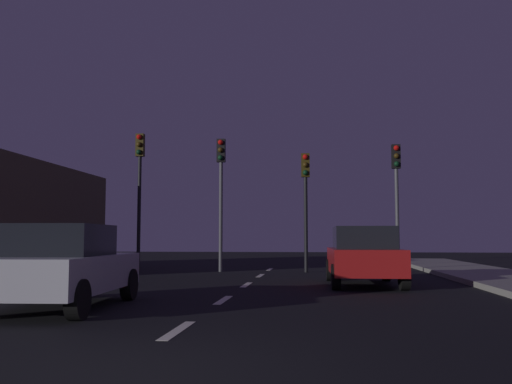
# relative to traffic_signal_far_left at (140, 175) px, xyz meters

# --- Properties ---
(ground_plane) EXTENTS (80.00, 80.00, 0.00)m
(ground_plane) POSITION_rel_traffic_signal_far_left_xyz_m (4.99, -9.04, -3.75)
(ground_plane) COLOR black
(lane_stripe_second) EXTENTS (0.16, 1.60, 0.01)m
(lane_stripe_second) POSITION_rel_traffic_signal_far_left_xyz_m (4.99, -13.44, -3.75)
(lane_stripe_second) COLOR silver
(lane_stripe_second) RESTS_ON ground_plane
(lane_stripe_third) EXTENTS (0.16, 1.60, 0.01)m
(lane_stripe_third) POSITION_rel_traffic_signal_far_left_xyz_m (4.99, -9.64, -3.75)
(lane_stripe_third) COLOR silver
(lane_stripe_third) RESTS_ON ground_plane
(lane_stripe_fourth) EXTENTS (0.16, 1.60, 0.01)m
(lane_stripe_fourth) POSITION_rel_traffic_signal_far_left_xyz_m (4.99, -5.84, -3.75)
(lane_stripe_fourth) COLOR silver
(lane_stripe_fourth) RESTS_ON ground_plane
(lane_stripe_fifth) EXTENTS (0.16, 1.60, 0.01)m
(lane_stripe_fifth) POSITION_rel_traffic_signal_far_left_xyz_m (4.99, -2.04, -3.75)
(lane_stripe_fifth) COLOR silver
(lane_stripe_fifth) RESTS_ON ground_plane
(lane_stripe_sixth) EXTENTS (0.16, 1.60, 0.01)m
(lane_stripe_sixth) POSITION_rel_traffic_signal_far_left_xyz_m (4.99, 1.76, -3.75)
(lane_stripe_sixth) COLOR silver
(lane_stripe_sixth) RESTS_ON ground_plane
(traffic_signal_far_left) EXTENTS (0.32, 0.38, 5.40)m
(traffic_signal_far_left) POSITION_rel_traffic_signal_far_left_xyz_m (0.00, 0.00, 0.00)
(traffic_signal_far_left) COLOR black
(traffic_signal_far_left) RESTS_ON ground_plane
(traffic_signal_center_left) EXTENTS (0.32, 0.38, 5.12)m
(traffic_signal_center_left) POSITION_rel_traffic_signal_far_left_xyz_m (3.25, -0.00, -0.17)
(traffic_signal_center_left) COLOR #4C4C51
(traffic_signal_center_left) RESTS_ON ground_plane
(traffic_signal_center_right) EXTENTS (0.32, 0.38, 4.50)m
(traffic_signal_center_right) POSITION_rel_traffic_signal_far_left_xyz_m (6.51, -0.00, -0.58)
(traffic_signal_center_right) COLOR black
(traffic_signal_center_right) RESTS_ON ground_plane
(traffic_signal_far_right) EXTENTS (0.32, 0.38, 4.78)m
(traffic_signal_far_right) POSITION_rel_traffic_signal_far_left_xyz_m (9.90, -0.00, -0.39)
(traffic_signal_far_right) COLOR #4C4C51
(traffic_signal_far_right) RESTS_ON ground_plane
(car_stopped_ahead) EXTENTS (1.97, 4.17, 1.59)m
(car_stopped_ahead) POSITION_rel_traffic_signal_far_left_xyz_m (8.18, -5.61, -2.96)
(car_stopped_ahead) COLOR #B21919
(car_stopped_ahead) RESTS_ON ground_plane
(car_adjacent_lane) EXTENTS (2.18, 4.09, 1.52)m
(car_adjacent_lane) POSITION_rel_traffic_signal_far_left_xyz_m (2.25, -11.36, -2.98)
(car_adjacent_lane) COLOR silver
(car_adjacent_lane) RESTS_ON ground_plane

